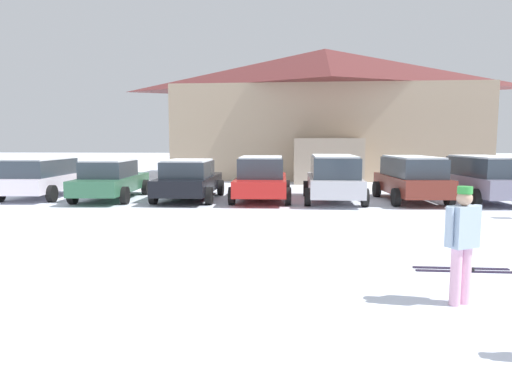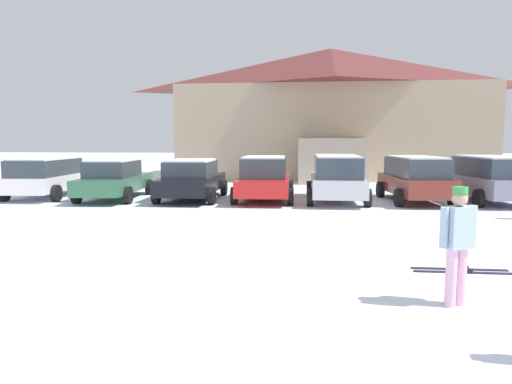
{
  "view_description": "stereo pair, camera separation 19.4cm",
  "coord_description": "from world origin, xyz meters",
  "px_view_note": "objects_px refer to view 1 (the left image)",
  "views": [
    {
      "loc": [
        0.29,
        -2.83,
        2.29
      ],
      "look_at": [
        -0.34,
        8.31,
        1.03
      ],
      "focal_mm": 32.0,
      "sensor_mm": 36.0,
      "label": 1
    },
    {
      "loc": [
        0.49,
        -2.81,
        2.29
      ],
      "look_at": [
        -0.34,
        8.31,
        1.03
      ],
      "focal_mm": 32.0,
      "sensor_mm": 36.0,
      "label": 2
    }
  ],
  "objects_px": {
    "parked_black_sedan": "(189,179)",
    "parked_silver_wagon": "(333,177)",
    "pair_of_skis": "(463,269)",
    "parked_white_suv": "(42,176)",
    "parked_red_sedan": "(262,178)",
    "parked_green_coupe": "(111,179)",
    "parked_grey_wagon": "(485,177)",
    "skier_adult_in_blue_parka": "(462,238)",
    "ski_lodge": "(324,112)",
    "parked_maroon_van": "(411,177)"
  },
  "relations": [
    {
      "from": "parked_green_coupe",
      "to": "skier_adult_in_blue_parka",
      "type": "xyz_separation_m",
      "value": [
        9.15,
        -10.98,
        0.15
      ]
    },
    {
      "from": "parked_silver_wagon",
      "to": "parked_maroon_van",
      "type": "bearing_deg",
      "value": 1.7
    },
    {
      "from": "parked_red_sedan",
      "to": "parked_silver_wagon",
      "type": "relative_size",
      "value": 1.04
    },
    {
      "from": "parked_black_sedan",
      "to": "parked_grey_wagon",
      "type": "distance_m",
      "value": 11.14
    },
    {
      "from": "parked_green_coupe",
      "to": "parked_black_sedan",
      "type": "height_order",
      "value": "parked_green_coupe"
    },
    {
      "from": "parked_green_coupe",
      "to": "parked_red_sedan",
      "type": "height_order",
      "value": "parked_red_sedan"
    },
    {
      "from": "parked_white_suv",
      "to": "pair_of_skis",
      "type": "relative_size",
      "value": 2.66
    },
    {
      "from": "parked_white_suv",
      "to": "parked_black_sedan",
      "type": "distance_m",
      "value": 6.02
    },
    {
      "from": "ski_lodge",
      "to": "parked_maroon_van",
      "type": "distance_m",
      "value": 12.64
    },
    {
      "from": "parked_green_coupe",
      "to": "parked_grey_wagon",
      "type": "height_order",
      "value": "parked_grey_wagon"
    },
    {
      "from": "parked_red_sedan",
      "to": "parked_silver_wagon",
      "type": "xyz_separation_m",
      "value": [
        2.72,
        -0.23,
        0.09
      ]
    },
    {
      "from": "parked_black_sedan",
      "to": "parked_red_sedan",
      "type": "xyz_separation_m",
      "value": [
        2.82,
        0.07,
        0.05
      ]
    },
    {
      "from": "parked_grey_wagon",
      "to": "pair_of_skis",
      "type": "height_order",
      "value": "parked_grey_wagon"
    },
    {
      "from": "parked_green_coupe",
      "to": "skier_adult_in_blue_parka",
      "type": "distance_m",
      "value": 14.3
    },
    {
      "from": "parked_green_coupe",
      "to": "skier_adult_in_blue_parka",
      "type": "bearing_deg",
      "value": -50.21
    },
    {
      "from": "parked_black_sedan",
      "to": "parked_silver_wagon",
      "type": "bearing_deg",
      "value": -1.63
    },
    {
      "from": "parked_black_sedan",
      "to": "skier_adult_in_blue_parka",
      "type": "bearing_deg",
      "value": -61.16
    },
    {
      "from": "parked_green_coupe",
      "to": "parked_red_sedan",
      "type": "relative_size",
      "value": 0.99
    },
    {
      "from": "ski_lodge",
      "to": "parked_green_coupe",
      "type": "relative_size",
      "value": 3.93
    },
    {
      "from": "parked_black_sedan",
      "to": "parked_silver_wagon",
      "type": "relative_size",
      "value": 1.0
    },
    {
      "from": "skier_adult_in_blue_parka",
      "to": "parked_red_sedan",
      "type": "bearing_deg",
      "value": 106.41
    },
    {
      "from": "parked_red_sedan",
      "to": "skier_adult_in_blue_parka",
      "type": "xyz_separation_m",
      "value": [
        3.28,
        -11.14,
        0.1
      ]
    },
    {
      "from": "parked_grey_wagon",
      "to": "skier_adult_in_blue_parka",
      "type": "xyz_separation_m",
      "value": [
        -5.04,
        -11.02,
        0.02
      ]
    },
    {
      "from": "parked_white_suv",
      "to": "parked_green_coupe",
      "type": "bearing_deg",
      "value": -6.61
    },
    {
      "from": "parked_maroon_van",
      "to": "parked_grey_wagon",
      "type": "bearing_deg",
      "value": 0.45
    },
    {
      "from": "parked_silver_wagon",
      "to": "pair_of_skis",
      "type": "distance_m",
      "value": 9.32
    },
    {
      "from": "parked_maroon_van",
      "to": "pair_of_skis",
      "type": "height_order",
      "value": "parked_maroon_van"
    },
    {
      "from": "parked_white_suv",
      "to": "parked_maroon_van",
      "type": "bearing_deg",
      "value": -1.31
    },
    {
      "from": "parked_maroon_van",
      "to": "pair_of_skis",
      "type": "relative_size",
      "value": 2.6
    },
    {
      "from": "parked_black_sedan",
      "to": "parked_white_suv",
      "type": "bearing_deg",
      "value": 177.54
    },
    {
      "from": "parked_red_sedan",
      "to": "pair_of_skis",
      "type": "height_order",
      "value": "parked_red_sedan"
    },
    {
      "from": "parked_maroon_van",
      "to": "parked_grey_wagon",
      "type": "distance_m",
      "value": 2.69
    },
    {
      "from": "parked_green_coupe",
      "to": "parked_silver_wagon",
      "type": "xyz_separation_m",
      "value": [
        8.59,
        -0.07,
        0.14
      ]
    },
    {
      "from": "parked_black_sedan",
      "to": "parked_maroon_van",
      "type": "height_order",
      "value": "parked_maroon_van"
    },
    {
      "from": "parked_green_coupe",
      "to": "pair_of_skis",
      "type": "distance_m",
      "value": 13.56
    },
    {
      "from": "parked_green_coupe",
      "to": "parked_grey_wagon",
      "type": "xyz_separation_m",
      "value": [
        14.19,
        0.03,
        0.13
      ]
    },
    {
      "from": "parked_red_sedan",
      "to": "pair_of_skis",
      "type": "relative_size",
      "value": 2.87
    },
    {
      "from": "parked_grey_wagon",
      "to": "skier_adult_in_blue_parka",
      "type": "relative_size",
      "value": 2.68
    },
    {
      "from": "parked_white_suv",
      "to": "skier_adult_in_blue_parka",
      "type": "relative_size",
      "value": 2.66
    },
    {
      "from": "parked_black_sedan",
      "to": "parked_maroon_van",
      "type": "bearing_deg",
      "value": -0.48
    },
    {
      "from": "parked_green_coupe",
      "to": "parked_maroon_van",
      "type": "xyz_separation_m",
      "value": [
        11.49,
        0.01,
        0.12
      ]
    },
    {
      "from": "parked_red_sedan",
      "to": "skier_adult_in_blue_parka",
      "type": "distance_m",
      "value": 11.62
    },
    {
      "from": "ski_lodge",
      "to": "pair_of_skis",
      "type": "relative_size",
      "value": 11.19
    },
    {
      "from": "parked_maroon_van",
      "to": "pair_of_skis",
      "type": "xyz_separation_m",
      "value": [
        -1.63,
        -9.27,
        -0.89
      ]
    },
    {
      "from": "ski_lodge",
      "to": "parked_grey_wagon",
      "type": "distance_m",
      "value": 13.35
    },
    {
      "from": "ski_lodge",
      "to": "parked_white_suv",
      "type": "distance_m",
      "value": 17.24
    },
    {
      "from": "parked_red_sedan",
      "to": "parked_maroon_van",
      "type": "bearing_deg",
      "value": -1.48
    },
    {
      "from": "ski_lodge",
      "to": "parked_red_sedan",
      "type": "relative_size",
      "value": 3.89
    },
    {
      "from": "parked_green_coupe",
      "to": "parked_grey_wagon",
      "type": "bearing_deg",
      "value": 0.14
    },
    {
      "from": "parked_white_suv",
      "to": "parked_red_sedan",
      "type": "distance_m",
      "value": 8.83
    }
  ]
}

